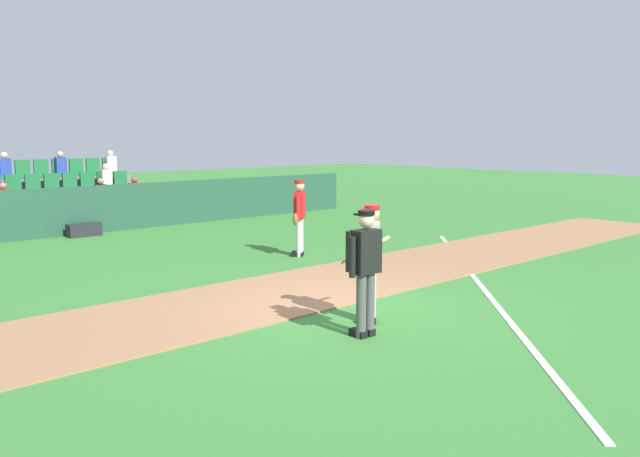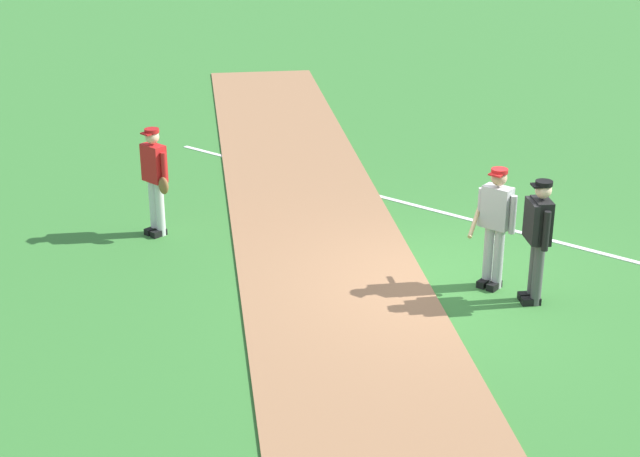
{
  "view_description": "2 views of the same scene",
  "coord_description": "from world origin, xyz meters",
  "views": [
    {
      "loc": [
        -6.76,
        -6.88,
        2.74
      ],
      "look_at": [
        1.0,
        1.73,
        1.06
      ],
      "focal_mm": 35.39,
      "sensor_mm": 36.0,
      "label": 1
    },
    {
      "loc": [
        -11.99,
        3.45,
        5.86
      ],
      "look_at": [
        0.15,
        1.82,
        0.92
      ],
      "focal_mm": 53.63,
      "sensor_mm": 36.0,
      "label": 2
    }
  ],
  "objects": [
    {
      "name": "ground_plane",
      "position": [
        0.0,
        0.0,
        0.0
      ],
      "size": [
        80.0,
        80.0,
        0.0
      ],
      "primitive_type": "plane",
      "color": "#387A33"
    },
    {
      "name": "infield_dirt_path",
      "position": [
        0.0,
        1.6,
        0.01
      ],
      "size": [
        28.0,
        2.7,
        0.03
      ],
      "primitive_type": "cube",
      "color": "#9E704C",
      "rests_on": "ground"
    },
    {
      "name": "foul_line_chalk",
      "position": [
        3.0,
        -0.5,
        0.01
      ],
      "size": [
        8.66,
        8.45,
        0.01
      ],
      "primitive_type": "cube",
      "rotation": [
        0.0,
        0.0,
        0.77
      ],
      "color": "white",
      "rests_on": "ground"
    },
    {
      "name": "dugout_fence",
      "position": [
        0.0,
        10.85,
        0.68
      ],
      "size": [
        20.0,
        0.16,
        1.36
      ],
      "primitive_type": "cube",
      "color": "#234C38",
      "rests_on": "ground"
    },
    {
      "name": "stadium_bleachers",
      "position": [
        0.01,
        12.73,
        0.64
      ],
      "size": [
        5.55,
        2.95,
        2.3
      ],
      "color": "slate",
      "rests_on": "ground"
    },
    {
      "name": "batter_grey_jersey",
      "position": [
        -0.09,
        -0.61,
        0.97
      ],
      "size": [
        0.72,
        0.68,
        1.76
      ],
      "color": "#B2B2B2",
      "rests_on": "ground"
    },
    {
      "name": "umpire_home_plate",
      "position": [
        -0.66,
        -1.02,
        1.0
      ],
      "size": [
        0.59,
        0.31,
        1.76
      ],
      "color": "#4C4C4C",
      "rests_on": "ground"
    },
    {
      "name": "runner_red_jersey",
      "position": [
        2.52,
        4.13,
        0.96
      ],
      "size": [
        0.59,
        0.48,
        1.76
      ],
      "color": "silver",
      "rests_on": "ground"
    },
    {
      "name": "equipment_bag",
      "position": [
        -0.03,
        10.4,
        0.18
      ],
      "size": [
        0.9,
        0.36,
        0.36
      ],
      "primitive_type": "cube",
      "color": "#232328",
      "rests_on": "ground"
    }
  ]
}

